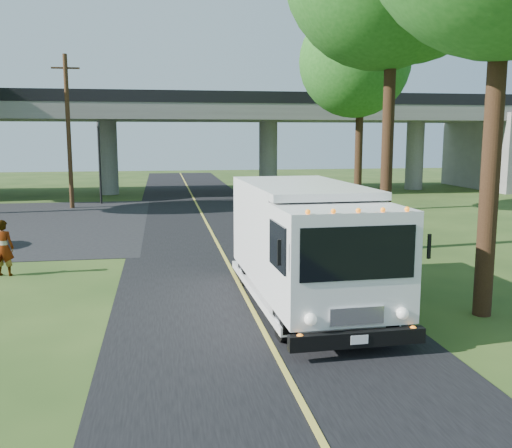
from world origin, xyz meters
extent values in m
plane|color=#253E16|center=(0.00, 0.00, 0.00)|extent=(120.00, 120.00, 0.00)
cube|color=black|center=(0.00, 10.00, 0.01)|extent=(7.00, 90.00, 0.02)
cube|color=gold|center=(0.00, 10.00, 0.03)|extent=(0.12, 90.00, 0.01)
cube|color=slate|center=(0.00, 32.00, 6.00)|extent=(50.00, 9.00, 1.20)
cube|color=black|center=(0.00, 27.60, 6.90)|extent=(50.00, 0.25, 0.80)
cube|color=black|center=(0.00, 36.40, 6.90)|extent=(50.00, 0.25, 0.80)
cube|color=slate|center=(25.00, 32.00, 3.00)|extent=(4.00, 10.00, 6.00)
cylinder|color=slate|center=(-6.00, 32.00, 2.70)|extent=(1.40, 1.40, 5.40)
cylinder|color=slate|center=(6.00, 32.00, 2.70)|extent=(1.40, 1.40, 5.40)
cylinder|color=slate|center=(18.00, 32.00, 2.70)|extent=(1.40, 1.40, 5.40)
cylinder|color=black|center=(-6.00, 26.00, 2.60)|extent=(0.14, 0.14, 5.20)
imported|color=black|center=(-6.00, 26.00, 4.60)|extent=(0.18, 0.22, 1.10)
cylinder|color=#472D19|center=(-7.50, 24.00, 4.50)|extent=(0.26, 0.26, 9.00)
cube|color=#472D19|center=(-7.50, 24.00, 8.20)|extent=(1.60, 0.10, 0.10)
cylinder|color=#382314|center=(5.50, 1.00, 3.50)|extent=(0.44, 0.44, 7.00)
cylinder|color=#382314|center=(6.20, 9.00, 3.85)|extent=(0.44, 0.44, 7.70)
cylinder|color=#382314|center=(9.00, 20.00, 3.32)|extent=(0.44, 0.44, 6.65)
sphere|color=#1C5616|center=(9.00, 20.00, 8.20)|extent=(5.58, 5.58, 5.58)
sphere|color=#1C5616|center=(9.50, 19.60, 8.50)|extent=(4.96, 4.96, 4.96)
cube|color=white|center=(1.39, 3.34, 1.86)|extent=(2.82, 4.98, 2.50)
cube|color=white|center=(1.49, -0.11, 1.75)|extent=(2.73, 2.08, 2.28)
cube|color=black|center=(1.52, -1.09, 2.11)|extent=(2.34, 0.16, 1.06)
cube|color=black|center=(1.53, -1.20, 0.42)|extent=(2.79, 0.28, 0.31)
cube|color=white|center=(1.40, 2.89, 0.33)|extent=(2.86, 6.53, 0.20)
cylinder|color=black|center=(0.35, 0.08, 0.50)|extent=(0.34, 1.01, 1.00)
cylinder|color=black|center=(2.62, 0.14, 0.50)|extent=(0.34, 1.01, 1.00)
cylinder|color=black|center=(0.21, 4.75, 0.50)|extent=(0.34, 1.01, 1.00)
cylinder|color=black|center=(2.48, 4.82, 0.50)|extent=(0.34, 1.01, 1.00)
imported|color=gray|center=(-7.09, 7.09, 0.89)|extent=(0.70, 0.52, 1.77)
camera|label=1|loc=(-2.18, -11.38, 4.37)|focal=40.00mm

